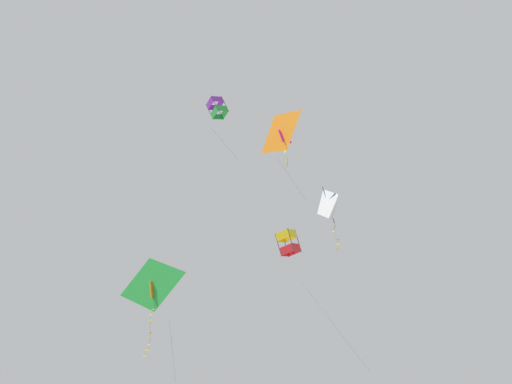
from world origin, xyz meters
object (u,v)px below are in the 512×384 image
object	(u,v)px
kite_diamond_near_right	(328,205)
kite_box_low_drifter	(217,108)
kite_delta_far_centre	(153,285)
kite_delta_upper_right	(282,133)
kite_box_mid_left	(289,244)

from	to	relation	value
kite_diamond_near_right	kite_box_low_drifter	bearing A→B (deg)	-94.09
kite_delta_far_centre	kite_delta_upper_right	distance (m)	13.27
kite_box_low_drifter	kite_delta_far_centre	world-z (taller)	kite_box_low_drifter
kite_delta_upper_right	kite_box_mid_left	xyz separation A→B (m)	(-1.49, -1.07, -7.92)
kite_diamond_near_right	kite_delta_upper_right	distance (m)	5.82
kite_diamond_near_right	kite_delta_upper_right	size ratio (longest dim) A/B	0.75
kite_box_low_drifter	kite_diamond_near_right	xyz separation A→B (m)	(-9.00, 1.62, -3.38)
kite_delta_far_centre	kite_diamond_near_right	xyz separation A→B (m)	(-7.52, 7.90, 6.24)
kite_delta_upper_right	kite_box_low_drifter	bearing A→B (deg)	-88.25
kite_delta_upper_right	kite_diamond_near_right	bearing A→B (deg)	97.96
kite_box_low_drifter	kite_diamond_near_right	size ratio (longest dim) A/B	0.93
kite_delta_far_centre	kite_box_mid_left	world-z (taller)	kite_box_mid_left
kite_box_low_drifter	kite_diamond_near_right	bearing A→B (deg)	98.55
kite_diamond_near_right	kite_delta_upper_right	xyz separation A→B (m)	(4.02, -0.47, 4.18)
kite_diamond_near_right	kite_delta_upper_right	bearing A→B (deg)	-90.63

